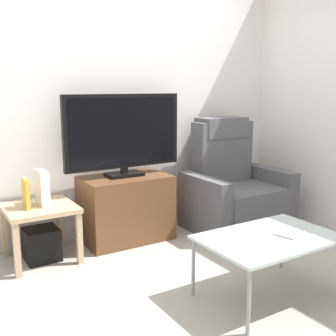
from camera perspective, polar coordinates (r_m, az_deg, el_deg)
name	(u,v)px	position (r m, az deg, el deg)	size (l,w,h in m)	color
ground_plane	(179,271)	(3.27, 1.46, -14.01)	(6.40, 6.40, 0.00)	#9E998E
wall_back	(113,96)	(3.95, -7.55, 9.78)	(6.40, 0.06, 2.60)	silver
tv_stand	(126,208)	(3.82, -5.80, -5.49)	(0.79, 0.48, 0.59)	brown
television	(124,133)	(3.70, -6.13, 4.77)	(1.10, 0.20, 0.73)	black
recliner_armchair	(234,189)	(4.22, 9.05, -2.93)	(0.98, 0.78, 1.08)	#515156
side_table	(40,214)	(3.49, -17.23, -6.11)	(0.54, 0.54, 0.46)	tan
subwoofer_box	(42,244)	(3.57, -17.00, -9.98)	(0.26, 0.26, 0.26)	black
book_upright	(26,194)	(3.40, -18.96, -3.35)	(0.03, 0.14, 0.24)	gold
game_console	(42,188)	(3.45, -16.92, -2.61)	(0.07, 0.20, 0.28)	white
coffee_table	(269,240)	(2.85, 13.78, -9.63)	(0.90, 0.60, 0.42)	#B2C6C1
cell_phone	(285,235)	(2.86, 15.82, -8.92)	(0.07, 0.15, 0.01)	#B7B7BC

